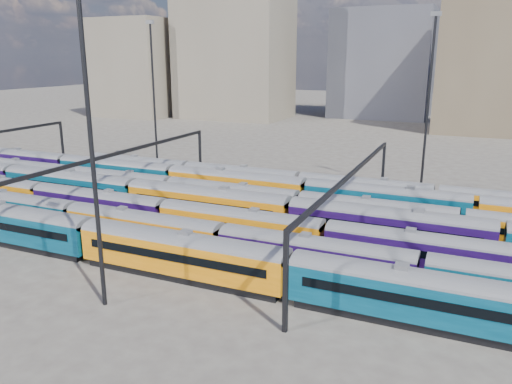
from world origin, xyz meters
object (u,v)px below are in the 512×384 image
at_px(rake_2, 99,202).
at_px(mast_2, 90,135).
at_px(rake_0, 290,269).
at_px(rake_1, 222,238).

height_order(rake_2, mast_2, mast_2).
bearing_deg(rake_2, mast_2, -48.58).
xyz_separation_m(rake_0, rake_1, (-8.97, 5.00, -0.29)).
bearing_deg(mast_2, rake_1, 68.91).
bearing_deg(rake_1, rake_2, 165.71).
relative_size(rake_0, mast_2, 4.92).
height_order(rake_0, mast_2, mast_2).
height_order(rake_1, mast_2, mast_2).
relative_size(rake_2, mast_2, 3.71).
xyz_separation_m(rake_0, mast_2, (-13.59, -7.00, 11.25)).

